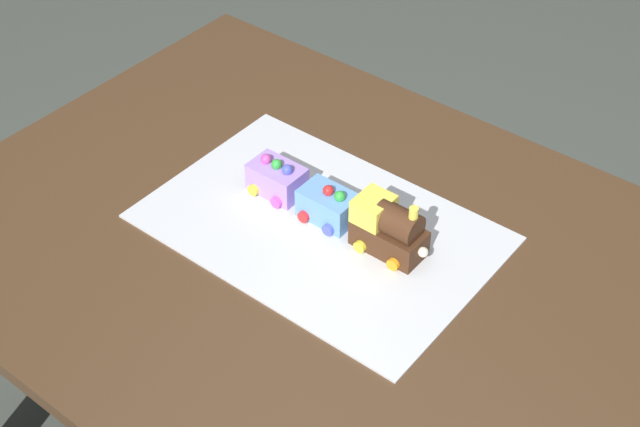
{
  "coord_description": "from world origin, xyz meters",
  "views": [
    {
      "loc": [
        -0.68,
        0.88,
        1.81
      ],
      "look_at": [
        0.05,
        -0.04,
        0.77
      ],
      "focal_mm": 50.5,
      "sensor_mm": 36.0,
      "label": 1
    }
  ],
  "objects_px": {
    "cake_locomotive": "(389,228)",
    "dining_table": "(327,295)",
    "cake_car_hopper_lavender": "(277,178)",
    "cake_car_gondola_sky_blue": "(328,205)"
  },
  "relations": [
    {
      "from": "cake_locomotive",
      "to": "dining_table",
      "type": "bearing_deg",
      "value": 41.06
    },
    {
      "from": "dining_table",
      "to": "cake_car_hopper_lavender",
      "type": "xyz_separation_m",
      "value": [
        0.17,
        -0.07,
        0.14
      ]
    },
    {
      "from": "cake_car_gondola_sky_blue",
      "to": "cake_car_hopper_lavender",
      "type": "xyz_separation_m",
      "value": [
        0.12,
        0.0,
        0.0
      ]
    },
    {
      "from": "dining_table",
      "to": "cake_car_hopper_lavender",
      "type": "distance_m",
      "value": 0.23
    },
    {
      "from": "cake_car_hopper_lavender",
      "to": "cake_car_gondola_sky_blue",
      "type": "bearing_deg",
      "value": 180.0
    },
    {
      "from": "cake_car_gondola_sky_blue",
      "to": "cake_locomotive",
      "type": "bearing_deg",
      "value": 180.0
    },
    {
      "from": "cake_car_gondola_sky_blue",
      "to": "cake_car_hopper_lavender",
      "type": "relative_size",
      "value": 1.0
    },
    {
      "from": "cake_car_gondola_sky_blue",
      "to": "cake_car_hopper_lavender",
      "type": "bearing_deg",
      "value": 0.0
    },
    {
      "from": "dining_table",
      "to": "cake_car_gondola_sky_blue",
      "type": "bearing_deg",
      "value": -53.55
    },
    {
      "from": "cake_car_gondola_sky_blue",
      "to": "cake_car_hopper_lavender",
      "type": "height_order",
      "value": "same"
    }
  ]
}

